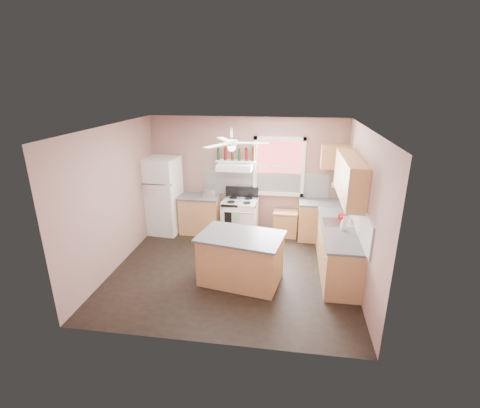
# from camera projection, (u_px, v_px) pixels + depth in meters

# --- Properties ---
(floor) EXTENTS (4.50, 4.50, 0.00)m
(floor) POSITION_uv_depth(u_px,v_px,m) (233.00, 270.00, 6.68)
(floor) COLOR black
(floor) RESTS_ON ground
(ceiling) EXTENTS (4.50, 4.50, 0.00)m
(ceiling) POSITION_uv_depth(u_px,v_px,m) (231.00, 128.00, 5.78)
(ceiling) COLOR white
(ceiling) RESTS_ON ground
(wall_back) EXTENTS (4.50, 0.05, 2.70)m
(wall_back) POSITION_uv_depth(u_px,v_px,m) (247.00, 176.00, 8.12)
(wall_back) COLOR #8D685F
(wall_back) RESTS_ON ground
(wall_right) EXTENTS (0.05, 4.00, 2.70)m
(wall_right) POSITION_uv_depth(u_px,v_px,m) (363.00, 210.00, 5.92)
(wall_right) COLOR #8D685F
(wall_right) RESTS_ON ground
(wall_left) EXTENTS (0.05, 4.00, 2.70)m
(wall_left) POSITION_uv_depth(u_px,v_px,m) (113.00, 198.00, 6.55)
(wall_left) COLOR #8D685F
(wall_left) RESTS_ON ground
(backsplash_back) EXTENTS (2.90, 0.03, 0.55)m
(backsplash_back) POSITION_uv_depth(u_px,v_px,m) (265.00, 184.00, 8.08)
(backsplash_back) COLOR white
(backsplash_back) RESTS_ON wall_back
(backsplash_right) EXTENTS (0.03, 2.60, 0.55)m
(backsplash_right) POSITION_uv_depth(u_px,v_px,m) (357.00, 214.00, 6.26)
(backsplash_right) COLOR white
(backsplash_right) RESTS_ON wall_right
(window_view) EXTENTS (1.00, 0.02, 1.20)m
(window_view) POSITION_uv_depth(u_px,v_px,m) (279.00, 167.00, 7.90)
(window_view) COLOR maroon
(window_view) RESTS_ON wall_back
(window_frame) EXTENTS (1.16, 0.07, 1.36)m
(window_frame) POSITION_uv_depth(u_px,v_px,m) (279.00, 167.00, 7.87)
(window_frame) COLOR white
(window_frame) RESTS_ON wall_back
(refrigerator) EXTENTS (0.82, 0.80, 1.80)m
(refrigerator) POSITION_uv_depth(u_px,v_px,m) (163.00, 196.00, 8.15)
(refrigerator) COLOR white
(refrigerator) RESTS_ON floor
(base_cabinet_left) EXTENTS (0.90, 0.60, 0.86)m
(base_cabinet_left) POSITION_uv_depth(u_px,v_px,m) (200.00, 215.00, 8.27)
(base_cabinet_left) COLOR #AB7547
(base_cabinet_left) RESTS_ON floor
(counter_left) EXTENTS (0.92, 0.62, 0.04)m
(counter_left) POSITION_uv_depth(u_px,v_px,m) (200.00, 197.00, 8.12)
(counter_left) COLOR #49494C
(counter_left) RESTS_ON base_cabinet_left
(toaster) EXTENTS (0.31, 0.23, 0.18)m
(toaster) POSITION_uv_depth(u_px,v_px,m) (209.00, 193.00, 8.04)
(toaster) COLOR silver
(toaster) RESTS_ON counter_left
(stove) EXTENTS (0.81, 0.68, 0.86)m
(stove) POSITION_uv_depth(u_px,v_px,m) (240.00, 218.00, 8.07)
(stove) COLOR white
(stove) RESTS_ON floor
(range_hood) EXTENTS (0.78, 0.50, 0.14)m
(range_hood) POSITION_uv_depth(u_px,v_px,m) (235.00, 167.00, 7.81)
(range_hood) COLOR white
(range_hood) RESTS_ON wall_back
(bottle_shelf) EXTENTS (0.90, 0.26, 0.03)m
(bottle_shelf) POSITION_uv_depth(u_px,v_px,m) (236.00, 161.00, 7.89)
(bottle_shelf) COLOR white
(bottle_shelf) RESTS_ON range_hood
(cart) EXTENTS (0.55, 0.38, 0.55)m
(cart) POSITION_uv_depth(u_px,v_px,m) (285.00, 225.00, 8.09)
(cart) COLOR #AB7547
(cart) RESTS_ON floor
(base_cabinet_corner) EXTENTS (1.00, 0.60, 0.86)m
(base_cabinet_corner) POSITION_uv_depth(u_px,v_px,m) (321.00, 221.00, 7.88)
(base_cabinet_corner) COLOR #AB7547
(base_cabinet_corner) RESTS_ON floor
(base_cabinet_right) EXTENTS (0.60, 2.20, 0.86)m
(base_cabinet_right) POSITION_uv_depth(u_px,v_px,m) (337.00, 250.00, 6.55)
(base_cabinet_right) COLOR #AB7547
(base_cabinet_right) RESTS_ON floor
(counter_corner) EXTENTS (1.02, 0.62, 0.04)m
(counter_corner) POSITION_uv_depth(u_px,v_px,m) (322.00, 203.00, 7.74)
(counter_corner) COLOR #49494C
(counter_corner) RESTS_ON base_cabinet_corner
(counter_right) EXTENTS (0.62, 2.22, 0.04)m
(counter_right) POSITION_uv_depth(u_px,v_px,m) (339.00, 228.00, 6.40)
(counter_right) COLOR #49494C
(counter_right) RESTS_ON base_cabinet_right
(sink) EXTENTS (0.55, 0.45, 0.03)m
(sink) POSITION_uv_depth(u_px,v_px,m) (337.00, 223.00, 6.58)
(sink) COLOR silver
(sink) RESTS_ON counter_right
(faucet) EXTENTS (0.03, 0.03, 0.14)m
(faucet) POSITION_uv_depth(u_px,v_px,m) (346.00, 220.00, 6.54)
(faucet) COLOR silver
(faucet) RESTS_ON sink
(upper_cabinet_right) EXTENTS (0.33, 1.80, 0.76)m
(upper_cabinet_right) POSITION_uv_depth(u_px,v_px,m) (350.00, 178.00, 6.27)
(upper_cabinet_right) COLOR #AB7547
(upper_cabinet_right) RESTS_ON wall_right
(upper_cabinet_corner) EXTENTS (0.60, 0.33, 0.52)m
(upper_cabinet_corner) POSITION_uv_depth(u_px,v_px,m) (335.00, 156.00, 7.49)
(upper_cabinet_corner) COLOR #AB7547
(upper_cabinet_corner) RESTS_ON wall_back
(paper_towel) EXTENTS (0.26, 0.12, 0.12)m
(paper_towel) POSITION_uv_depth(u_px,v_px,m) (338.00, 185.00, 7.72)
(paper_towel) COLOR white
(paper_towel) RESTS_ON wall_back
(island) EXTENTS (1.50, 1.10, 0.86)m
(island) POSITION_uv_depth(u_px,v_px,m) (241.00, 259.00, 6.19)
(island) COLOR #AB7547
(island) RESTS_ON floor
(island_top) EXTENTS (1.60, 1.19, 0.04)m
(island_top) POSITION_uv_depth(u_px,v_px,m) (241.00, 236.00, 6.04)
(island_top) COLOR #49494C
(island_top) RESTS_ON island
(ceiling_fan_hub) EXTENTS (0.20, 0.20, 0.08)m
(ceiling_fan_hub) POSITION_uv_depth(u_px,v_px,m) (232.00, 143.00, 5.87)
(ceiling_fan_hub) COLOR white
(ceiling_fan_hub) RESTS_ON ceiling
(soap_bottle) EXTENTS (0.13, 0.13, 0.26)m
(soap_bottle) POSITION_uv_depth(u_px,v_px,m) (343.00, 224.00, 6.21)
(soap_bottle) COLOR silver
(soap_bottle) RESTS_ON counter_right
(red_caddy) EXTENTS (0.20, 0.16, 0.10)m
(red_caddy) POSITION_uv_depth(u_px,v_px,m) (343.00, 217.00, 6.74)
(red_caddy) COLOR #A80E10
(red_caddy) RESTS_ON counter_right
(wine_bottles) EXTENTS (0.86, 0.06, 0.31)m
(wine_bottles) POSITION_uv_depth(u_px,v_px,m) (236.00, 154.00, 7.83)
(wine_bottles) COLOR #143819
(wine_bottles) RESTS_ON bottle_shelf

